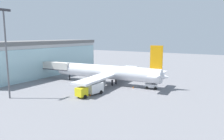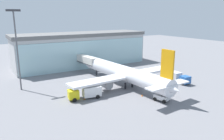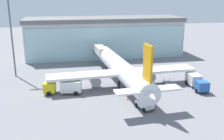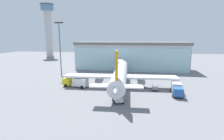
{
  "view_description": "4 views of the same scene",
  "coord_description": "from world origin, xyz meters",
  "px_view_note": "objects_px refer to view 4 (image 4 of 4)",
  "views": [
    {
      "loc": [
        -53.66,
        -26.6,
        13.87
      ],
      "look_at": [
        -0.6,
        4.94,
        4.08
      ],
      "focal_mm": 35.0,
      "sensor_mm": 36.0,
      "label": 1
    },
    {
      "loc": [
        -32.83,
        -38.97,
        17.91
      ],
      "look_at": [
        -3.95,
        7.59,
        4.35
      ],
      "focal_mm": 35.0,
      "sensor_mm": 36.0,
      "label": 2
    },
    {
      "loc": [
        -13.75,
        -46.33,
        18.86
      ],
      "look_at": [
        -3.3,
        6.55,
        3.31
      ],
      "focal_mm": 42.0,
      "sensor_mm": 36.0,
      "label": 3
    },
    {
      "loc": [
        4.42,
        -43.01,
        13.94
      ],
      "look_at": [
        -3.73,
        6.14,
        4.7
      ],
      "focal_mm": 28.0,
      "sensor_mm": 36.0,
      "label": 4
    }
  ],
  "objects_px": {
    "apron_light_mast": "(60,45)",
    "baggage_cart": "(155,88)",
    "fuel_truck": "(177,88)",
    "airplane": "(120,75)",
    "safety_cone_wingtip": "(75,86)",
    "pushback_tug": "(118,98)",
    "safety_cone_nose": "(113,94)",
    "control_tower": "(48,26)",
    "jet_bridge": "(120,63)",
    "catering_truck": "(76,82)"
  },
  "relations": [
    {
      "from": "fuel_truck",
      "to": "airplane",
      "type": "bearing_deg",
      "value": -103.26
    },
    {
      "from": "fuel_truck",
      "to": "safety_cone_nose",
      "type": "xyz_separation_m",
      "value": [
        -15.67,
        -3.66,
        -1.19
      ]
    },
    {
      "from": "baggage_cart",
      "to": "apron_light_mast",
      "type": "bearing_deg",
      "value": 73.47
    },
    {
      "from": "airplane",
      "to": "baggage_cart",
      "type": "xyz_separation_m",
      "value": [
        9.77,
        -2.28,
        -2.97
      ]
    },
    {
      "from": "airplane",
      "to": "fuel_truck",
      "type": "bearing_deg",
      "value": -111.52
    },
    {
      "from": "control_tower",
      "to": "baggage_cart",
      "type": "xyz_separation_m",
      "value": [
        71.39,
        -74.79,
        -21.78
      ]
    },
    {
      "from": "pushback_tug",
      "to": "safety_cone_wingtip",
      "type": "distance_m",
      "value": 17.0
    },
    {
      "from": "apron_light_mast",
      "to": "airplane",
      "type": "height_order",
      "value": "apron_light_mast"
    },
    {
      "from": "catering_truck",
      "to": "pushback_tug",
      "type": "relative_size",
      "value": 2.1
    },
    {
      "from": "pushback_tug",
      "to": "safety_cone_wingtip",
      "type": "height_order",
      "value": "pushback_tug"
    },
    {
      "from": "control_tower",
      "to": "baggage_cart",
      "type": "distance_m",
      "value": 105.66
    },
    {
      "from": "safety_cone_nose",
      "to": "control_tower",
      "type": "bearing_deg",
      "value": 126.91
    },
    {
      "from": "jet_bridge",
      "to": "safety_cone_nose",
      "type": "distance_m",
      "value": 28.43
    },
    {
      "from": "jet_bridge",
      "to": "baggage_cart",
      "type": "relative_size",
      "value": 4.56
    },
    {
      "from": "jet_bridge",
      "to": "pushback_tug",
      "type": "bearing_deg",
      "value": -178.09
    },
    {
      "from": "apron_light_mast",
      "to": "safety_cone_wingtip",
      "type": "distance_m",
      "value": 21.11
    },
    {
      "from": "apron_light_mast",
      "to": "pushback_tug",
      "type": "height_order",
      "value": "apron_light_mast"
    },
    {
      "from": "fuel_truck",
      "to": "baggage_cart",
      "type": "bearing_deg",
      "value": -111.72
    },
    {
      "from": "jet_bridge",
      "to": "catering_truck",
      "type": "bearing_deg",
      "value": 152.08
    },
    {
      "from": "apron_light_mast",
      "to": "fuel_truck",
      "type": "xyz_separation_m",
      "value": [
        38.37,
        -16.02,
        -10.02
      ]
    },
    {
      "from": "jet_bridge",
      "to": "airplane",
      "type": "distance_m",
      "value": 19.82
    },
    {
      "from": "safety_cone_wingtip",
      "to": "safety_cone_nose",
      "type": "bearing_deg",
      "value": -24.17
    },
    {
      "from": "fuel_truck",
      "to": "baggage_cart",
      "type": "distance_m",
      "value": 5.76
    },
    {
      "from": "baggage_cart",
      "to": "control_tower",
      "type": "bearing_deg",
      "value": 49.21
    },
    {
      "from": "baggage_cart",
      "to": "fuel_truck",
      "type": "bearing_deg",
      "value": -110.82
    },
    {
      "from": "airplane",
      "to": "fuel_truck",
      "type": "distance_m",
      "value": 15.74
    },
    {
      "from": "control_tower",
      "to": "safety_cone_nose",
      "type": "relative_size",
      "value": 68.53
    },
    {
      "from": "jet_bridge",
      "to": "catering_truck",
      "type": "distance_m",
      "value": 24.83
    },
    {
      "from": "pushback_tug",
      "to": "safety_cone_nose",
      "type": "distance_m",
      "value": 4.88
    },
    {
      "from": "jet_bridge",
      "to": "safety_cone_nose",
      "type": "bearing_deg",
      "value": 179.01
    },
    {
      "from": "apron_light_mast",
      "to": "baggage_cart",
      "type": "relative_size",
      "value": 6.62
    },
    {
      "from": "airplane",
      "to": "fuel_truck",
      "type": "xyz_separation_m",
      "value": [
        14.86,
        -4.8,
        -2.0
      ]
    },
    {
      "from": "airplane",
      "to": "safety_cone_nose",
      "type": "height_order",
      "value": "airplane"
    },
    {
      "from": "jet_bridge",
      "to": "safety_cone_nose",
      "type": "height_order",
      "value": "jet_bridge"
    },
    {
      "from": "fuel_truck",
      "to": "safety_cone_wingtip",
      "type": "relative_size",
      "value": 13.55
    },
    {
      "from": "fuel_truck",
      "to": "safety_cone_nose",
      "type": "relative_size",
      "value": 13.55
    },
    {
      "from": "airplane",
      "to": "jet_bridge",
      "type": "bearing_deg",
      "value": 3.02
    },
    {
      "from": "apron_light_mast",
      "to": "airplane",
      "type": "relative_size",
      "value": 0.54
    },
    {
      "from": "apron_light_mast",
      "to": "airplane",
      "type": "xyz_separation_m",
      "value": [
        23.51,
        -11.22,
        -8.02
      ]
    },
    {
      "from": "airplane",
      "to": "baggage_cart",
      "type": "bearing_deg",
      "value": -106.75
    },
    {
      "from": "control_tower",
      "to": "pushback_tug",
      "type": "xyz_separation_m",
      "value": [
        62.7,
        -85.41,
        -21.31
      ]
    },
    {
      "from": "safety_cone_nose",
      "to": "safety_cone_wingtip",
      "type": "relative_size",
      "value": 1.0
    },
    {
      "from": "airplane",
      "to": "safety_cone_nose",
      "type": "xyz_separation_m",
      "value": [
        -0.81,
        -8.46,
        -3.19
      ]
    },
    {
      "from": "catering_truck",
      "to": "airplane",
      "type": "bearing_deg",
      "value": -157.35
    },
    {
      "from": "jet_bridge",
      "to": "fuel_truck",
      "type": "distance_m",
      "value": 30.0
    },
    {
      "from": "control_tower",
      "to": "baggage_cart",
      "type": "height_order",
      "value": "control_tower"
    },
    {
      "from": "airplane",
      "to": "catering_truck",
      "type": "relative_size",
      "value": 4.76
    },
    {
      "from": "control_tower",
      "to": "safety_cone_nose",
      "type": "height_order",
      "value": "control_tower"
    },
    {
      "from": "catering_truck",
      "to": "pushback_tug",
      "type": "height_order",
      "value": "catering_truck"
    },
    {
      "from": "safety_cone_nose",
      "to": "safety_cone_wingtip",
      "type": "distance_m",
      "value": 13.12
    }
  ]
}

